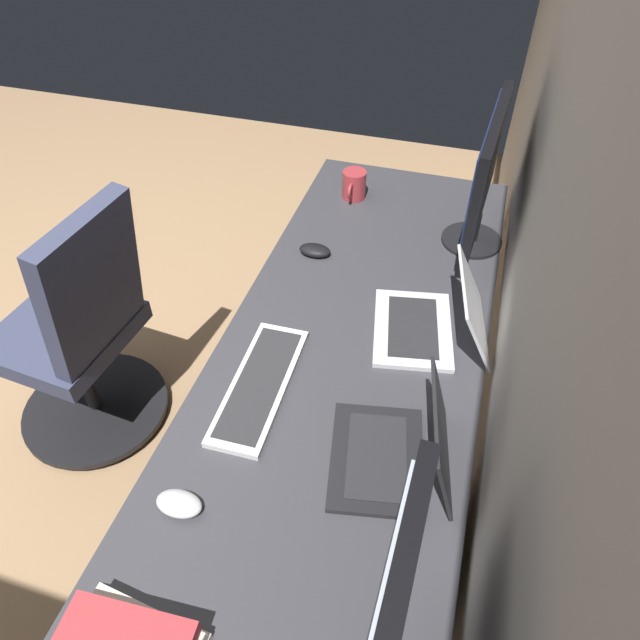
{
  "coord_description": "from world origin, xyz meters",
  "views": [
    {
      "loc": [
        1.17,
        1.85,
        1.9
      ],
      "look_at": [
        0.23,
        1.57,
        0.95
      ],
      "focal_mm": 32.6,
      "sensor_mm": 36.0,
      "label": 1
    }
  ],
  "objects_px": {
    "laptop_left": "(436,320)",
    "coffee_mug": "(354,185)",
    "monitor_primary": "(485,174)",
    "keyboard_main": "(260,384)",
    "office_chair": "(82,340)",
    "drawer_pedestal": "(320,547)",
    "mouse_spare": "(179,504)",
    "mouse_main": "(315,250)",
    "laptop_leftmost": "(402,449)"
  },
  "relations": [
    {
      "from": "laptop_leftmost",
      "to": "office_chair",
      "type": "distance_m",
      "value": 1.25
    },
    {
      "from": "laptop_left",
      "to": "mouse_main",
      "type": "bearing_deg",
      "value": -120.03
    },
    {
      "from": "laptop_leftmost",
      "to": "coffee_mug",
      "type": "xyz_separation_m",
      "value": [
        -1.07,
        -0.38,
        0.0
      ]
    },
    {
      "from": "monitor_primary",
      "to": "office_chair",
      "type": "height_order",
      "value": "monitor_primary"
    },
    {
      "from": "mouse_main",
      "to": "laptop_left",
      "type": "bearing_deg",
      "value": 59.97
    },
    {
      "from": "coffee_mug",
      "to": "office_chair",
      "type": "bearing_deg",
      "value": -46.93
    },
    {
      "from": "mouse_spare",
      "to": "keyboard_main",
      "type": "bearing_deg",
      "value": 172.88
    },
    {
      "from": "keyboard_main",
      "to": "laptop_leftmost",
      "type": "bearing_deg",
      "value": 73.37
    },
    {
      "from": "office_chair",
      "to": "monitor_primary",
      "type": "bearing_deg",
      "value": 114.99
    },
    {
      "from": "drawer_pedestal",
      "to": "monitor_primary",
      "type": "distance_m",
      "value": 1.2
    },
    {
      "from": "mouse_main",
      "to": "coffee_mug",
      "type": "relative_size",
      "value": 0.82
    },
    {
      "from": "coffee_mug",
      "to": "laptop_left",
      "type": "bearing_deg",
      "value": 32.38
    },
    {
      "from": "laptop_left",
      "to": "monitor_primary",
      "type": "bearing_deg",
      "value": 173.65
    },
    {
      "from": "monitor_primary",
      "to": "mouse_main",
      "type": "height_order",
      "value": "monitor_primary"
    },
    {
      "from": "monitor_primary",
      "to": "keyboard_main",
      "type": "bearing_deg",
      "value": -29.7
    },
    {
      "from": "drawer_pedestal",
      "to": "keyboard_main",
      "type": "xyz_separation_m",
      "value": [
        -0.19,
        -0.22,
        0.39
      ]
    },
    {
      "from": "drawer_pedestal",
      "to": "mouse_spare",
      "type": "xyz_separation_m",
      "value": [
        0.17,
        -0.26,
        0.4
      ]
    },
    {
      "from": "mouse_spare",
      "to": "monitor_primary",
      "type": "bearing_deg",
      "value": 156.73
    },
    {
      "from": "drawer_pedestal",
      "to": "laptop_leftmost",
      "type": "bearing_deg",
      "value": 114.68
    },
    {
      "from": "monitor_primary",
      "to": "coffee_mug",
      "type": "relative_size",
      "value": 4.25
    },
    {
      "from": "laptop_left",
      "to": "coffee_mug",
      "type": "bearing_deg",
      "value": -147.62
    },
    {
      "from": "coffee_mug",
      "to": "office_chair",
      "type": "distance_m",
      "value": 1.11
    },
    {
      "from": "monitor_primary",
      "to": "laptop_left",
      "type": "bearing_deg",
      "value": -6.35
    },
    {
      "from": "mouse_main",
      "to": "laptop_leftmost",
      "type": "bearing_deg",
      "value": 30.99
    },
    {
      "from": "drawer_pedestal",
      "to": "laptop_left",
      "type": "distance_m",
      "value": 0.7
    },
    {
      "from": "drawer_pedestal",
      "to": "keyboard_main",
      "type": "bearing_deg",
      "value": -131.5
    },
    {
      "from": "keyboard_main",
      "to": "monitor_primary",
      "type": "bearing_deg",
      "value": 150.3
    },
    {
      "from": "laptop_left",
      "to": "office_chair",
      "type": "bearing_deg",
      "value": -85.01
    },
    {
      "from": "laptop_left",
      "to": "coffee_mug",
      "type": "height_order",
      "value": "laptop_left"
    },
    {
      "from": "laptop_left",
      "to": "mouse_spare",
      "type": "bearing_deg",
      "value": -32.79
    },
    {
      "from": "laptop_leftmost",
      "to": "coffee_mug",
      "type": "relative_size",
      "value": 2.64
    },
    {
      "from": "drawer_pedestal",
      "to": "mouse_main",
      "type": "distance_m",
      "value": 0.9
    },
    {
      "from": "monitor_primary",
      "to": "office_chair",
      "type": "bearing_deg",
      "value": -65.01
    },
    {
      "from": "drawer_pedestal",
      "to": "monitor_primary",
      "type": "height_order",
      "value": "monitor_primary"
    },
    {
      "from": "monitor_primary",
      "to": "keyboard_main",
      "type": "relative_size",
      "value": 1.27
    },
    {
      "from": "monitor_primary",
      "to": "office_chair",
      "type": "xyz_separation_m",
      "value": [
        0.57,
        -1.22,
        -0.53
      ]
    },
    {
      "from": "mouse_main",
      "to": "office_chair",
      "type": "distance_m",
      "value": 0.87
    },
    {
      "from": "monitor_primary",
      "to": "laptop_leftmost",
      "type": "height_order",
      "value": "monitor_primary"
    },
    {
      "from": "office_chair",
      "to": "laptop_leftmost",
      "type": "bearing_deg",
      "value": 73.44
    },
    {
      "from": "monitor_primary",
      "to": "coffee_mug",
      "type": "height_order",
      "value": "monitor_primary"
    },
    {
      "from": "monitor_primary",
      "to": "coffee_mug",
      "type": "distance_m",
      "value": 0.51
    },
    {
      "from": "laptop_left",
      "to": "mouse_main",
      "type": "relative_size",
      "value": 3.47
    },
    {
      "from": "keyboard_main",
      "to": "coffee_mug",
      "type": "xyz_separation_m",
      "value": [
        -0.95,
        0.01,
        0.04
      ]
    },
    {
      "from": "keyboard_main",
      "to": "coffee_mug",
      "type": "height_order",
      "value": "coffee_mug"
    },
    {
      "from": "mouse_spare",
      "to": "office_chair",
      "type": "distance_m",
      "value": 0.98
    },
    {
      "from": "drawer_pedestal",
      "to": "keyboard_main",
      "type": "relative_size",
      "value": 1.64
    },
    {
      "from": "keyboard_main",
      "to": "office_chair",
      "type": "height_order",
      "value": "office_chair"
    },
    {
      "from": "keyboard_main",
      "to": "laptop_left",
      "type": "bearing_deg",
      "value": 129.33
    },
    {
      "from": "laptop_leftmost",
      "to": "mouse_main",
      "type": "height_order",
      "value": "laptop_leftmost"
    },
    {
      "from": "keyboard_main",
      "to": "mouse_spare",
      "type": "height_order",
      "value": "mouse_spare"
    }
  ]
}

